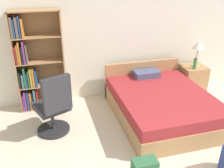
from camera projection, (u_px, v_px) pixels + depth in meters
wall_back at (114, 34)px, 4.93m from camera, size 9.00×0.06×2.60m
bookshelf at (33, 65)px, 4.54m from camera, size 0.86×0.31×1.84m
bed at (160, 103)px, 4.52m from camera, size 1.59×2.02×0.74m
office_chair at (54, 108)px, 3.91m from camera, size 0.64×0.69×1.07m
nightstand at (192, 78)px, 5.46m from camera, size 0.52×0.50×0.56m
table_lamp at (198, 46)px, 5.18m from camera, size 0.26×0.26×0.55m
water_bottle at (195, 64)px, 5.18m from camera, size 0.08×0.08×0.23m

